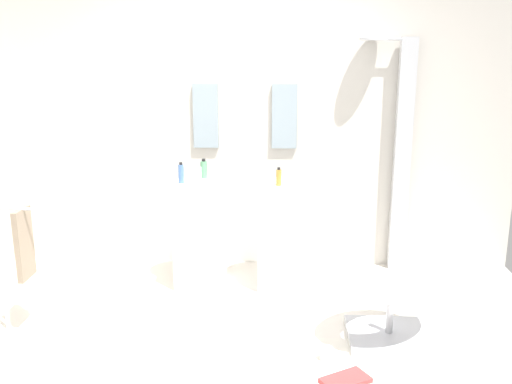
{
  "coord_description": "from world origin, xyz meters",
  "views": [
    {
      "loc": [
        0.35,
        -3.42,
        1.96
      ],
      "look_at": [
        0.15,
        0.55,
        0.95
      ],
      "focal_mm": 39.87,
      "sensor_mm": 36.0,
      "label": 1
    }
  ],
  "objects_px": {
    "soap_bottle_blue": "(181,174)",
    "pedestal_sink_right": "(283,233)",
    "shower_column": "(401,152)",
    "magazine_red": "(345,380)",
    "towel_rack": "(20,247)",
    "pedestal_sink_left": "(200,232)",
    "lounge_chair": "(391,293)",
    "soap_bottle_green": "(204,169)",
    "coffee_mug": "(327,354)",
    "soap_bottle_amber": "(279,177)"
  },
  "relations": [
    {
      "from": "pedestal_sink_left",
      "to": "lounge_chair",
      "type": "distance_m",
      "value": 1.71
    },
    {
      "from": "pedestal_sink_right",
      "to": "magazine_red",
      "type": "distance_m",
      "value": 1.58
    },
    {
      "from": "lounge_chair",
      "to": "soap_bottle_green",
      "type": "bearing_deg",
      "value": 143.19
    },
    {
      "from": "pedestal_sink_left",
      "to": "towel_rack",
      "type": "relative_size",
      "value": 1.05
    },
    {
      "from": "soap_bottle_amber",
      "to": "lounge_chair",
      "type": "bearing_deg",
      "value": -46.26
    },
    {
      "from": "shower_column",
      "to": "towel_rack",
      "type": "bearing_deg",
      "value": -154.82
    },
    {
      "from": "pedestal_sink_right",
      "to": "lounge_chair",
      "type": "height_order",
      "value": "pedestal_sink_right"
    },
    {
      "from": "shower_column",
      "to": "soap_bottle_blue",
      "type": "xyz_separation_m",
      "value": [
        -1.85,
        -0.49,
        -0.11
      ]
    },
    {
      "from": "pedestal_sink_left",
      "to": "pedestal_sink_right",
      "type": "distance_m",
      "value": 0.7
    },
    {
      "from": "pedestal_sink_left",
      "to": "magazine_red",
      "type": "distance_m",
      "value": 1.88
    },
    {
      "from": "lounge_chair",
      "to": "soap_bottle_blue",
      "type": "distance_m",
      "value": 1.89
    },
    {
      "from": "soap_bottle_blue",
      "to": "soap_bottle_green",
      "type": "bearing_deg",
      "value": 51.21
    },
    {
      "from": "lounge_chair",
      "to": "magazine_red",
      "type": "height_order",
      "value": "lounge_chair"
    },
    {
      "from": "shower_column",
      "to": "soap_bottle_green",
      "type": "xyz_separation_m",
      "value": [
        -1.69,
        -0.3,
        -0.11
      ]
    },
    {
      "from": "pedestal_sink_right",
      "to": "soap_bottle_amber",
      "type": "distance_m",
      "value": 0.52
    },
    {
      "from": "soap_bottle_blue",
      "to": "lounge_chair",
      "type": "bearing_deg",
      "value": -28.74
    },
    {
      "from": "lounge_chair",
      "to": "towel_rack",
      "type": "height_order",
      "value": "towel_rack"
    },
    {
      "from": "lounge_chair",
      "to": "coffee_mug",
      "type": "height_order",
      "value": "lounge_chair"
    },
    {
      "from": "towel_rack",
      "to": "soap_bottle_blue",
      "type": "xyz_separation_m",
      "value": [
        0.98,
        0.84,
        0.34
      ]
    },
    {
      "from": "towel_rack",
      "to": "soap_bottle_blue",
      "type": "height_order",
      "value": "soap_bottle_blue"
    },
    {
      "from": "shower_column",
      "to": "soap_bottle_blue",
      "type": "bearing_deg",
      "value": -165.1
    },
    {
      "from": "pedestal_sink_left",
      "to": "soap_bottle_amber",
      "type": "bearing_deg",
      "value": -9.85
    },
    {
      "from": "shower_column",
      "to": "magazine_red",
      "type": "bearing_deg",
      "value": -108.41
    },
    {
      "from": "coffee_mug",
      "to": "pedestal_sink_left",
      "type": "bearing_deg",
      "value": 128.68
    },
    {
      "from": "magazine_red",
      "to": "pedestal_sink_right",
      "type": "bearing_deg",
      "value": 73.36
    },
    {
      "from": "towel_rack",
      "to": "shower_column",
      "type": "bearing_deg",
      "value": 25.18
    },
    {
      "from": "towel_rack",
      "to": "pedestal_sink_right",
      "type": "bearing_deg",
      "value": 26.53
    },
    {
      "from": "magazine_red",
      "to": "soap_bottle_green",
      "type": "distance_m",
      "value": 2.14
    },
    {
      "from": "soap_bottle_amber",
      "to": "coffee_mug",
      "type": "bearing_deg",
      "value": -73.61
    },
    {
      "from": "coffee_mug",
      "to": "magazine_red",
      "type": "bearing_deg",
      "value": -68.24
    },
    {
      "from": "shower_column",
      "to": "lounge_chair",
      "type": "distance_m",
      "value": 1.56
    },
    {
      "from": "pedestal_sink_left",
      "to": "soap_bottle_green",
      "type": "relative_size",
      "value": 6.1
    },
    {
      "from": "pedestal_sink_left",
      "to": "lounge_chair",
      "type": "height_order",
      "value": "pedestal_sink_left"
    },
    {
      "from": "shower_column",
      "to": "magazine_red",
      "type": "height_order",
      "value": "shower_column"
    },
    {
      "from": "magazine_red",
      "to": "coffee_mug",
      "type": "bearing_deg",
      "value": 80.42
    },
    {
      "from": "towel_rack",
      "to": "soap_bottle_green",
      "type": "distance_m",
      "value": 1.57
    },
    {
      "from": "pedestal_sink_left",
      "to": "shower_column",
      "type": "distance_m",
      "value": 1.87
    },
    {
      "from": "pedestal_sink_left",
      "to": "lounge_chair",
      "type": "bearing_deg",
      "value": -32.84
    },
    {
      "from": "coffee_mug",
      "to": "soap_bottle_blue",
      "type": "height_order",
      "value": "soap_bottle_blue"
    },
    {
      "from": "soap_bottle_green",
      "to": "soap_bottle_amber",
      "type": "distance_m",
      "value": 0.68
    },
    {
      "from": "soap_bottle_blue",
      "to": "pedestal_sink_right",
      "type": "bearing_deg",
      "value": 4.51
    },
    {
      "from": "pedestal_sink_right",
      "to": "shower_column",
      "type": "xyz_separation_m",
      "value": [
        1.02,
        0.43,
        0.62
      ]
    },
    {
      "from": "magazine_red",
      "to": "pedestal_sink_left",
      "type": "bearing_deg",
      "value": 94.95
    },
    {
      "from": "shower_column",
      "to": "magazine_red",
      "type": "distance_m",
      "value": 2.26
    },
    {
      "from": "magazine_red",
      "to": "towel_rack",
      "type": "bearing_deg",
      "value": 134.1
    },
    {
      "from": "soap_bottle_blue",
      "to": "magazine_red",
      "type": "bearing_deg",
      "value": -49.19
    },
    {
      "from": "magazine_red",
      "to": "soap_bottle_blue",
      "type": "bearing_deg",
      "value": 99.48
    },
    {
      "from": "soap_bottle_amber",
      "to": "magazine_red",
      "type": "bearing_deg",
      "value": -72.63
    },
    {
      "from": "coffee_mug",
      "to": "soap_bottle_green",
      "type": "bearing_deg",
      "value": 125.26
    },
    {
      "from": "towel_rack",
      "to": "coffee_mug",
      "type": "distance_m",
      "value": 2.2
    }
  ]
}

